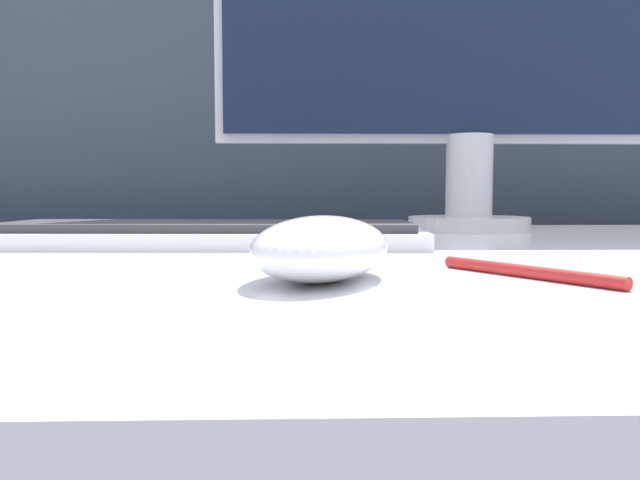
# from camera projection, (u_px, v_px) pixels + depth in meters

# --- Properties ---
(partition_panel) EXTENTS (5.00, 0.03, 1.32)m
(partition_panel) POSITION_uv_depth(u_px,v_px,m) (319.00, 266.00, 1.17)
(partition_panel) COLOR #333D4C
(partition_panel) RESTS_ON ground_plane
(computer_mouse_near) EXTENTS (0.11, 0.15, 0.04)m
(computer_mouse_near) POSITION_uv_depth(u_px,v_px,m) (322.00, 248.00, 0.37)
(computer_mouse_near) COLOR white
(computer_mouse_near) RESTS_ON desk
(keyboard) EXTENTS (0.43, 0.16, 0.02)m
(keyboard) POSITION_uv_depth(u_px,v_px,m) (208.00, 234.00, 0.62)
(keyboard) COLOR white
(keyboard) RESTS_ON desk
(monitor) EXTENTS (0.70, 0.17, 0.50)m
(monitor) POSITION_uv_depth(u_px,v_px,m) (471.00, 25.00, 0.85)
(monitor) COLOR silver
(monitor) RESTS_ON desk
(pen) EXTENTS (0.08, 0.12, 0.01)m
(pen) POSITION_uv_depth(u_px,v_px,m) (526.00, 271.00, 0.38)
(pen) COLOR red
(pen) RESTS_ON desk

